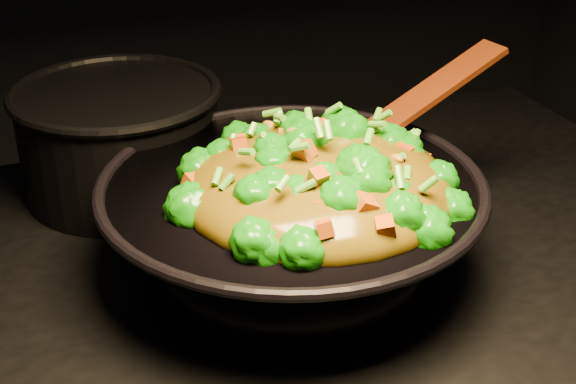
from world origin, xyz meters
name	(u,v)px	position (x,y,z in m)	size (l,w,h in m)	color
wok	(291,229)	(0.05, 0.06, 0.95)	(0.39, 0.39, 0.11)	black
stir_fry	(317,149)	(0.07, 0.04, 1.06)	(0.27, 0.27, 0.09)	#157808
spatula	(410,106)	(0.21, 0.11, 1.05)	(0.26, 0.04, 0.01)	#3B1808
back_pot	(120,140)	(-0.08, 0.32, 0.97)	(0.25, 0.25, 0.14)	black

